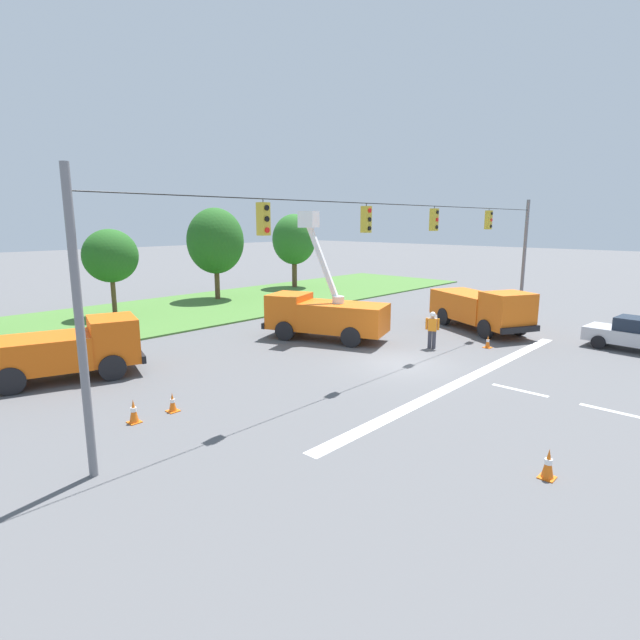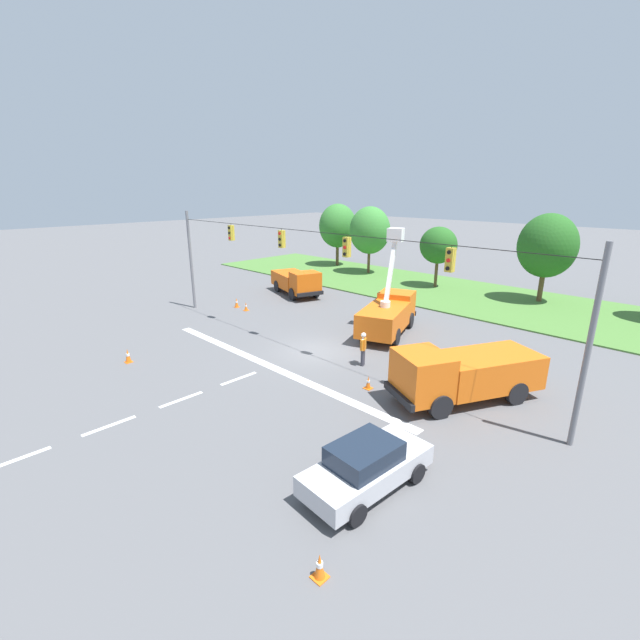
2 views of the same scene
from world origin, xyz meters
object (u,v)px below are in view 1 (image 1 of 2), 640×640
road_worker (432,328)px  traffic_cone_foreground_left (172,402)px  tree_far_east (294,240)px  utility_truck_support_near (481,308)px  sedan_silver (638,334)px  traffic_cone_mid_right (134,411)px  utility_truck_bucket_lift (324,313)px  traffic_cone_near_bucket (488,342)px  tree_centre (111,256)px  tree_east (216,241)px  utility_truck_support_far (64,349)px  traffic_cone_foreground_right (548,464)px

road_worker → traffic_cone_foreground_left: (-12.72, 1.88, -0.70)m
tree_far_east → utility_truck_support_near: size_ratio=0.96×
sedan_silver → traffic_cone_mid_right: bearing=155.3°
utility_truck_bucket_lift → traffic_cone_near_bucket: (4.00, -6.97, -1.09)m
tree_far_east → traffic_cone_foreground_left: tree_far_east is taller
tree_centre → road_worker: (6.67, -18.67, -2.85)m
tree_east → tree_far_east: bearing=4.3°
traffic_cone_foreground_left → utility_truck_support_far: bearing=99.1°
traffic_cone_foreground_right → traffic_cone_near_bucket: 12.64m
traffic_cone_foreground_left → traffic_cone_foreground_right: bearing=-70.0°
tree_east → traffic_cone_mid_right: tree_east is taller
sedan_silver → traffic_cone_mid_right: 22.09m
tree_far_east → traffic_cone_near_bucket: 24.51m
tree_east → traffic_cone_foreground_right: 30.50m
road_worker → traffic_cone_mid_right: road_worker is taller
sedan_silver → road_worker: road_worker is taller
utility_truck_support_near → traffic_cone_foreground_right: utility_truck_support_near is taller
traffic_cone_mid_right → sedan_silver: bearing=-24.7°
traffic_cone_foreground_right → sedan_silver: bearing=4.0°
utility_truck_bucket_lift → traffic_cone_foreground_right: bearing=-117.2°
tree_centre → traffic_cone_foreground_left: (-6.05, -16.79, -3.55)m
tree_centre → traffic_cone_near_bucket: 22.59m
traffic_cone_foreground_left → traffic_cone_near_bucket: bearing=-14.6°
tree_far_east → sedan_silver: tree_far_east is taller
tree_centre → tree_east: (8.65, 1.14, 0.63)m
tree_east → sedan_silver: size_ratio=1.58×
traffic_cone_foreground_right → traffic_cone_mid_right: traffic_cone_foreground_right is taller
tree_east → tree_far_east: (8.94, 0.68, -0.14)m
tree_far_east → utility_truck_support_far: size_ratio=1.05×
tree_far_east → road_worker: (-10.92, -20.49, -3.34)m
tree_centre → tree_east: tree_east is taller
tree_far_east → utility_truck_support_far: 27.83m
tree_centre → sedan_silver: size_ratio=1.25×
tree_east → sedan_silver: (4.09, -27.11, -3.69)m
traffic_cone_near_bucket → utility_truck_support_far: bearing=147.8°
tree_far_east → utility_truck_bucket_lift: tree_far_east is taller
tree_far_east → sedan_silver: 28.43m
traffic_cone_near_bucket → utility_truck_bucket_lift: bearing=119.9°
tree_east → tree_far_east: tree_east is taller
tree_east → road_worker: (-1.98, -19.81, -3.48)m
tree_far_east → utility_truck_support_near: tree_far_east is taller
sedan_silver → utility_truck_support_near: bearing=95.1°
traffic_cone_mid_right → traffic_cone_near_bucket: 16.35m
tree_centre → sedan_silver: tree_centre is taller
utility_truck_support_far → traffic_cone_mid_right: (-0.32, -5.94, -0.81)m
tree_centre → road_worker: tree_centre is taller
sedan_silver → traffic_cone_foreground_right: size_ratio=5.93×
utility_truck_support_near → road_worker: size_ratio=3.88×
utility_truck_support_near → utility_truck_support_far: 20.61m
utility_truck_support_far → sedan_silver: bearing=-37.5°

